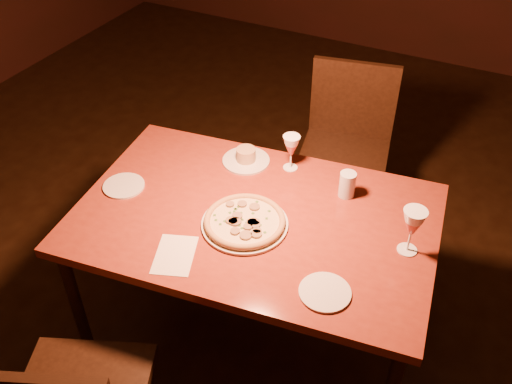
% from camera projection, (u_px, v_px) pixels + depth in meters
% --- Properties ---
extents(floor, '(7.00, 7.00, 0.00)m').
position_uv_depth(floor, '(229.00, 335.00, 2.84)').
color(floor, black).
rests_on(floor, ground).
extents(dining_table, '(1.58, 1.12, 0.79)m').
position_uv_depth(dining_table, '(255.00, 228.00, 2.40)').
color(dining_table, maroon).
rests_on(dining_table, floor).
extents(chair_far, '(0.56, 0.56, 0.98)m').
position_uv_depth(chair_far, '(346.00, 143.00, 3.18)').
color(chair_far, black).
rests_on(chair_far, floor).
extents(pizza_plate, '(0.35, 0.35, 0.04)m').
position_uv_depth(pizza_plate, '(245.00, 222.00, 2.29)').
color(pizza_plate, silver).
rests_on(pizza_plate, dining_table).
extents(ramekin_saucer, '(0.22, 0.22, 0.07)m').
position_uv_depth(ramekin_saucer, '(246.00, 158.00, 2.63)').
color(ramekin_saucer, silver).
rests_on(ramekin_saucer, dining_table).
extents(wine_glass_far, '(0.08, 0.08, 0.17)m').
position_uv_depth(wine_glass_far, '(291.00, 152.00, 2.55)').
color(wine_glass_far, '#CC5855').
rests_on(wine_glass_far, dining_table).
extents(wine_glass_right, '(0.09, 0.09, 0.20)m').
position_uv_depth(wine_glass_right, '(411.00, 231.00, 2.13)').
color(wine_glass_right, '#CC5855').
rests_on(wine_glass_right, dining_table).
extents(water_tumbler, '(0.07, 0.07, 0.12)m').
position_uv_depth(water_tumbler, '(347.00, 185.00, 2.42)').
color(water_tumbler, silver).
rests_on(water_tumbler, dining_table).
extents(side_plate_left, '(0.18, 0.18, 0.01)m').
position_uv_depth(side_plate_left, '(124.00, 186.00, 2.50)').
color(side_plate_left, silver).
rests_on(side_plate_left, dining_table).
extents(side_plate_near, '(0.19, 0.19, 0.01)m').
position_uv_depth(side_plate_near, '(325.00, 292.00, 2.03)').
color(side_plate_near, silver).
rests_on(side_plate_near, dining_table).
extents(menu_card, '(0.21, 0.25, 0.00)m').
position_uv_depth(menu_card, '(175.00, 255.00, 2.18)').
color(menu_card, silver).
rests_on(menu_card, dining_table).
extents(pendant_light, '(0.12, 0.12, 0.12)m').
position_uv_depth(pendant_light, '(255.00, 31.00, 1.85)').
color(pendant_light, '#FF7D47').
rests_on(pendant_light, ceiling).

